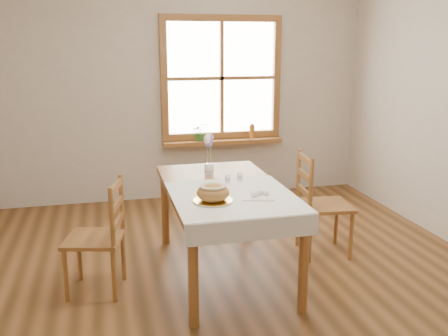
# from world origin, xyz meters

# --- Properties ---
(ground) EXTENTS (5.00, 5.00, 0.00)m
(ground) POSITION_xyz_m (0.00, 0.00, 0.00)
(ground) COLOR brown
(ground) RESTS_ON ground
(room_walls) EXTENTS (4.60, 5.10, 2.65)m
(room_walls) POSITION_xyz_m (0.00, 0.00, 1.71)
(room_walls) COLOR beige
(room_walls) RESTS_ON ground
(window) EXTENTS (1.46, 0.08, 1.46)m
(window) POSITION_xyz_m (0.50, 2.47, 1.45)
(window) COLOR #9B5F30
(window) RESTS_ON ground
(window_sill) EXTENTS (1.46, 0.20, 0.05)m
(window_sill) POSITION_xyz_m (0.50, 2.40, 0.69)
(window_sill) COLOR #9B5F30
(window_sill) RESTS_ON ground
(dining_table) EXTENTS (0.90, 1.60, 0.75)m
(dining_table) POSITION_xyz_m (0.00, 0.30, 0.66)
(dining_table) COLOR #9B5F30
(dining_table) RESTS_ON ground
(table_linen) EXTENTS (0.91, 0.99, 0.01)m
(table_linen) POSITION_xyz_m (0.00, -0.00, 0.76)
(table_linen) COLOR white
(table_linen) RESTS_ON dining_table
(chair_left) EXTENTS (0.52, 0.50, 0.88)m
(chair_left) POSITION_xyz_m (-1.03, 0.24, 0.44)
(chair_left) COLOR #9B5F30
(chair_left) RESTS_ON ground
(chair_right) EXTENTS (0.50, 0.48, 0.93)m
(chair_right) POSITION_xyz_m (0.97, 0.48, 0.47)
(chair_right) COLOR #9B5F30
(chair_right) RESTS_ON ground
(bread_plate) EXTENTS (0.29, 0.29, 0.01)m
(bread_plate) POSITION_xyz_m (-0.18, -0.10, 0.77)
(bread_plate) COLOR white
(bread_plate) RESTS_ON table_linen
(bread_loaf) EXTENTS (0.23, 0.23, 0.13)m
(bread_loaf) POSITION_xyz_m (-0.18, -0.10, 0.84)
(bread_loaf) COLOR #AF773E
(bread_loaf) RESTS_ON bread_plate
(egg_napkin) EXTENTS (0.27, 0.25, 0.01)m
(egg_napkin) POSITION_xyz_m (0.16, -0.07, 0.77)
(egg_napkin) COLOR white
(egg_napkin) RESTS_ON table_linen
(eggs) EXTENTS (0.21, 0.20, 0.04)m
(eggs) POSITION_xyz_m (0.16, -0.07, 0.79)
(eggs) COLOR white
(eggs) RESTS_ON egg_napkin
(salt_shaker) EXTENTS (0.06, 0.06, 0.09)m
(salt_shaker) POSITION_xyz_m (0.04, 0.33, 0.80)
(salt_shaker) COLOR white
(salt_shaker) RESTS_ON table_linen
(pepper_shaker) EXTENTS (0.05, 0.05, 0.08)m
(pepper_shaker) POSITION_xyz_m (0.15, 0.38, 0.80)
(pepper_shaker) COLOR white
(pepper_shaker) RESTS_ON table_linen
(flower_vase) EXTENTS (0.08, 0.08, 0.09)m
(flower_vase) POSITION_xyz_m (-0.04, 0.68, 0.80)
(flower_vase) COLOR white
(flower_vase) RESTS_ON dining_table
(lavender_bouquet) EXTENTS (0.14, 0.14, 0.27)m
(lavender_bouquet) POSITION_xyz_m (-0.04, 0.68, 0.98)
(lavender_bouquet) COLOR #775EA7
(lavender_bouquet) RESTS_ON flower_vase
(potted_plant) EXTENTS (0.21, 0.23, 0.17)m
(potted_plant) POSITION_xyz_m (0.21, 2.40, 0.80)
(potted_plant) COLOR #39702C
(potted_plant) RESTS_ON window_sill
(amber_bottle) EXTENTS (0.08, 0.08, 0.19)m
(amber_bottle) POSITION_xyz_m (0.87, 2.40, 0.81)
(amber_bottle) COLOR #B26820
(amber_bottle) RESTS_ON window_sill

